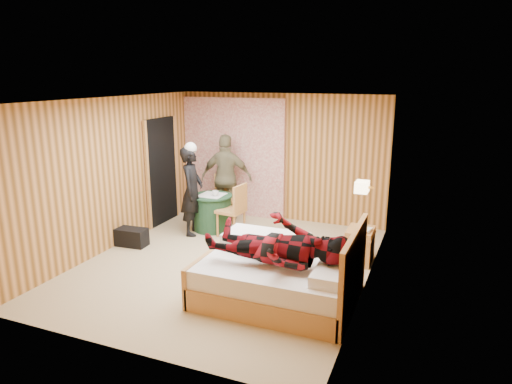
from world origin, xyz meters
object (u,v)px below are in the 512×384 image
at_px(man_on_bed, 277,234).
at_px(duffel_bag, 131,237).
at_px(woman_standing, 192,191).
at_px(round_table, 212,212).
at_px(man_at_table, 227,178).
at_px(bed, 281,276).
at_px(chair_near, 235,206).
at_px(chair_far, 225,194).
at_px(nightstand, 360,245).
at_px(wall_lamp, 362,187).

bearing_deg(man_on_bed, duffel_bag, 160.80).
distance_m(woman_standing, man_on_bed, 3.05).
relative_size(round_table, man_at_table, 0.44).
height_order(bed, woman_standing, woman_standing).
bearing_deg(chair_near, chair_far, -136.70).
height_order(duffel_bag, woman_standing, woman_standing).
xyz_separation_m(nightstand, chair_near, (-2.28, 0.32, 0.28)).
bearing_deg(duffel_bag, man_at_table, 61.31).
height_order(nightstand, chair_far, chair_far).
bearing_deg(chair_far, nightstand, -43.85).
distance_m(wall_lamp, nightstand, 1.10).
bearing_deg(nightstand, chair_near, 171.91).
xyz_separation_m(wall_lamp, man_on_bed, (-0.77, -1.42, -0.34)).
relative_size(wall_lamp, round_table, 0.34).
xyz_separation_m(bed, man_at_table, (-2.08, 2.73, 0.56)).
distance_m(chair_far, man_on_bed, 3.65).
bearing_deg(duffel_bag, round_table, 51.25).
distance_m(wall_lamp, duffel_bag, 3.96).
xyz_separation_m(round_table, woman_standing, (-0.22, -0.34, 0.47)).
bearing_deg(bed, man_on_bed, -84.08).
distance_m(chair_near, man_at_table, 1.04).
distance_m(duffel_bag, man_at_table, 2.23).
distance_m(chair_far, duffel_bag, 2.11).
bearing_deg(woman_standing, chair_far, -24.62).
relative_size(bed, man_at_table, 1.15).
xyz_separation_m(chair_far, woman_standing, (-0.19, -0.95, 0.27)).
height_order(round_table, chair_near, chair_near).
height_order(chair_near, woman_standing, woman_standing).
bearing_deg(man_on_bed, wall_lamp, 61.38).
bearing_deg(nightstand, bed, -115.47).
bearing_deg(chair_far, wall_lamp, -49.98).
relative_size(nightstand, chair_far, 0.60).
height_order(bed, man_at_table, man_at_table).
xyz_separation_m(round_table, man_at_table, (0.00, 0.64, 0.52)).
relative_size(round_table, chair_far, 0.82).
bearing_deg(nightstand, round_table, 169.84).
bearing_deg(round_table, bed, -45.15).
relative_size(chair_far, duffel_bag, 1.74).
xyz_separation_m(nightstand, round_table, (-2.83, 0.51, 0.06)).
relative_size(man_at_table, man_on_bed, 0.97).
distance_m(bed, nightstand, 1.75).
relative_size(wall_lamp, chair_near, 0.27).
relative_size(chair_near, man_on_bed, 0.55).
height_order(wall_lamp, bed, wall_lamp).
bearing_deg(wall_lamp, duffel_bag, -174.36).
relative_size(chair_near, duffel_bag, 1.81).
height_order(round_table, man_on_bed, man_on_bed).
bearing_deg(chair_near, round_table, -101.50).
xyz_separation_m(bed, woman_standing, (-2.30, 1.75, 0.50)).
height_order(chair_far, man_on_bed, man_on_bed).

